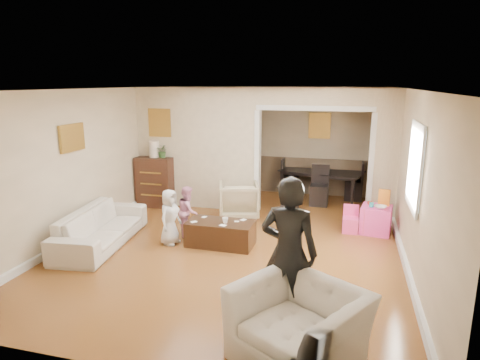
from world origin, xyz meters
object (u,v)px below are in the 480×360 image
(child_toddler, at_px, (289,213))
(adult_person, at_px, (289,253))
(coffee_cup, at_px, (225,220))
(child_kneel_b, at_px, (188,211))
(table_lamp, at_px, (154,149))
(cyan_cup, at_px, (371,205))
(armchair_front, at_px, (299,326))
(dresser, at_px, (156,182))
(sofa, at_px, (101,227))
(coffee_table, at_px, (221,233))
(child_kneel_a, at_px, (170,217))
(play_table, at_px, (376,220))
(dining_table, at_px, (321,184))
(armchair_back, at_px, (239,200))

(child_toddler, bearing_deg, adult_person, 58.98)
(coffee_cup, xyz_separation_m, child_kneel_b, (-0.80, 0.35, -0.01))
(table_lamp, xyz_separation_m, coffee_cup, (2.19, -1.91, -0.82))
(cyan_cup, distance_m, child_toddler, 1.52)
(armchair_front, height_order, dresser, dresser)
(sofa, xyz_separation_m, dresser, (-0.11, 2.33, 0.24))
(table_lamp, bearing_deg, adult_person, -47.98)
(coffee_table, distance_m, child_toddler, 1.31)
(armchair_front, bearing_deg, child_kneel_a, 165.84)
(coffee_table, distance_m, child_kneel_b, 0.80)
(play_table, height_order, dining_table, dining_table)
(child_kneel_b, bearing_deg, child_kneel_a, 142.54)
(child_kneel_a, bearing_deg, table_lamp, 42.74)
(dining_table, bearing_deg, armchair_front, -74.18)
(coffee_table, bearing_deg, armchair_front, -58.29)
(adult_person, bearing_deg, coffee_table, -50.54)
(cyan_cup, xyz_separation_m, adult_person, (-1.03, -3.33, 0.34))
(table_lamp, relative_size, cyan_cup, 4.50)
(adult_person, bearing_deg, table_lamp, -43.46)
(table_lamp, distance_m, child_toddler, 3.44)
(sofa, relative_size, coffee_cup, 20.79)
(adult_person, bearing_deg, dining_table, -85.34)
(coffee_table, bearing_deg, dresser, 138.42)
(coffee_table, xyz_separation_m, cyan_cup, (2.48, 1.26, 0.33))
(child_kneel_a, bearing_deg, adult_person, -118.94)
(child_kneel_a, bearing_deg, child_toddler, -53.68)
(sofa, height_order, armchair_back, armchair_back)
(dresser, bearing_deg, coffee_cup, -41.01)
(coffee_table, bearing_deg, armchair_back, 93.37)
(cyan_cup, relative_size, child_kneel_b, 0.09)
(child_toddler, bearing_deg, dining_table, -137.03)
(armchair_front, height_order, child_toddler, child_toddler)
(armchair_front, relative_size, cyan_cup, 14.67)
(child_kneel_b, bearing_deg, sofa, 102.35)
(dresser, bearing_deg, dining_table, 24.68)
(table_lamp, relative_size, coffee_cup, 3.54)
(armchair_back, xyz_separation_m, coffee_cup, (0.19, -1.58, 0.10))
(child_kneel_a, relative_size, child_toddler, 1.13)
(adult_person, xyz_separation_m, child_kneel_a, (-2.30, 1.92, -0.40))
(dresser, bearing_deg, armchair_back, -9.25)
(armchair_back, xyz_separation_m, armchair_front, (1.74, -4.19, 0.02))
(dresser, relative_size, play_table, 2.12)
(table_lamp, relative_size, coffee_table, 0.32)
(armchair_back, distance_m, child_kneel_b, 1.38)
(armchair_back, distance_m, dresser, 2.04)
(cyan_cup, xyz_separation_m, child_kneel_a, (-3.33, -1.41, -0.06))
(sofa, height_order, armchair_front, armchair_front)
(sofa, bearing_deg, play_table, -74.97)
(coffee_cup, relative_size, cyan_cup, 1.27)
(armchair_front, bearing_deg, play_table, 107.80)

